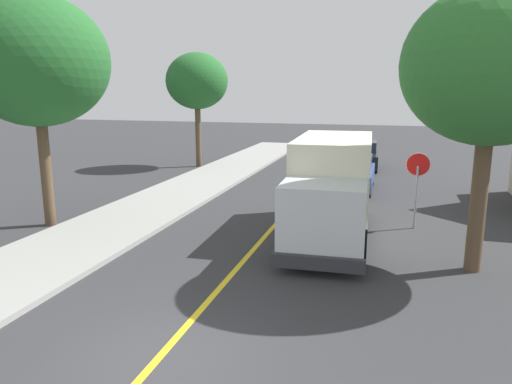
{
  "coord_description": "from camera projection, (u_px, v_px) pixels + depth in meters",
  "views": [
    {
      "loc": [
        3.82,
        -7.03,
        4.76
      ],
      "look_at": [
        -0.41,
        7.98,
        1.4
      ],
      "focal_mm": 33.56,
      "sensor_mm": 36.0,
      "label": 1
    }
  ],
  "objects": [
    {
      "name": "street_tree_far_side",
      "position": [
        492.0,
        66.0,
        11.73
      ],
      "size": [
        4.42,
        4.42,
        7.33
      ],
      "color": "brown",
      "rests_on": "ground"
    },
    {
      "name": "street_tree_down_block",
      "position": [
        197.0,
        81.0,
        29.02
      ],
      "size": [
        3.77,
        3.77,
        6.95
      ],
      "color": "brown",
      "rests_on": "ground"
    },
    {
      "name": "stop_sign",
      "position": [
        417.0,
        176.0,
        16.35
      ],
      "size": [
        0.8,
        0.1,
        2.65
      ],
      "color": "gray",
      "rests_on": "ground"
    },
    {
      "name": "parked_car_mid",
      "position": [
        362.0,
        156.0,
        29.06
      ],
      "size": [
        1.99,
        4.47,
        1.67
      ],
      "color": "black",
      "rests_on": "ground"
    },
    {
      "name": "box_truck",
      "position": [
        332.0,
        183.0,
        15.56
      ],
      "size": [
        2.69,
        7.27,
        3.2
      ],
      "color": "#F2EDCC",
      "rests_on": "ground"
    },
    {
      "name": "street_tree_near",
      "position": [
        36.0,
        61.0,
        15.92
      ],
      "size": [
        4.85,
        4.85,
        7.87
      ],
      "color": "brown",
      "rests_on": "ground"
    },
    {
      "name": "centre_line_yellow",
      "position": [
        281.0,
        218.0,
        18.04
      ],
      "size": [
        0.16,
        56.0,
        0.01
      ],
      "primitive_type": "cube",
      "color": "gold",
      "rests_on": "ground"
    },
    {
      "name": "ground_plane",
      "position": [
        158.0,
        358.0,
        8.63
      ],
      "size": [
        120.0,
        120.0,
        0.0
      ],
      "primitive_type": "plane",
      "color": "#303033"
    },
    {
      "name": "sidewalk_curb",
      "position": [
        53.0,
        255.0,
        13.81
      ],
      "size": [
        3.6,
        60.0,
        0.15
      ],
      "primitive_type": "cube",
      "color": "gray",
      "rests_on": "ground"
    },
    {
      "name": "parked_car_near",
      "position": [
        354.0,
        174.0,
        22.93
      ],
      "size": [
        1.8,
        4.4,
        1.67
      ],
      "color": "#2D4793",
      "rests_on": "ground"
    }
  ]
}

